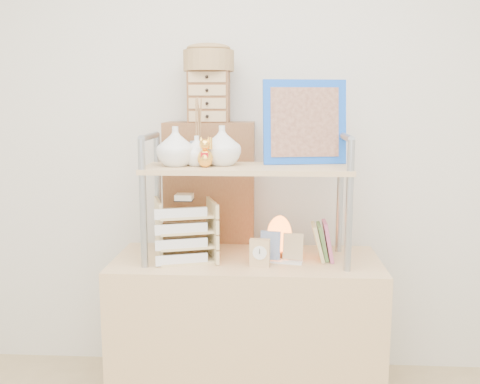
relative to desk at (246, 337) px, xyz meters
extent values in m
cube|color=silver|center=(0.00, 0.50, 0.93)|extent=(3.40, 0.02, 2.60)
cube|color=tan|center=(0.00, 0.00, 0.00)|extent=(1.20, 0.50, 0.75)
cube|color=brown|center=(-0.20, 0.37, 0.30)|extent=(0.45, 0.25, 1.35)
cylinder|color=#9398A0|center=(-0.43, -0.15, 0.65)|extent=(0.03, 0.03, 0.55)
cylinder|color=#9398A0|center=(-0.43, 0.15, 0.65)|extent=(0.03, 0.03, 0.55)
cylinder|color=#9398A0|center=(-0.43, 0.00, 0.93)|extent=(0.03, 0.30, 0.03)
cylinder|color=#9398A0|center=(0.43, -0.15, 0.65)|extent=(0.03, 0.03, 0.55)
cylinder|color=#9398A0|center=(0.43, 0.15, 0.65)|extent=(0.03, 0.03, 0.55)
cylinder|color=#9398A0|center=(0.43, 0.00, 0.93)|extent=(0.03, 0.30, 0.03)
cube|color=tan|center=(0.00, 0.00, 0.79)|extent=(0.90, 0.34, 0.02)
imported|color=white|center=(-0.31, -0.02, 0.88)|extent=(0.17, 0.17, 0.17)
imported|color=white|center=(-0.22, 0.00, 0.86)|extent=(0.13, 0.13, 0.13)
imported|color=white|center=(-0.11, 0.02, 0.88)|extent=(0.17, 0.17, 0.18)
cylinder|color=#225196|center=(-0.23, 0.12, 0.85)|extent=(0.07, 0.07, 0.10)
cube|color=blue|center=(0.26, 0.10, 0.99)|extent=(0.38, 0.12, 0.38)
cube|color=brown|center=(0.26, 0.09, 0.99)|extent=(0.31, 0.09, 0.31)
cube|color=#BD527D|center=(0.36, 0.00, 0.46)|extent=(0.05, 0.12, 0.17)
cube|color=#5F8C46|center=(0.34, 0.02, 0.46)|extent=(0.05, 0.12, 0.17)
cube|color=tan|center=(0.32, 0.00, 0.46)|extent=(0.06, 0.13, 0.17)
cube|color=#D1B67D|center=(-0.27, -0.01, 0.38)|extent=(0.30, 0.29, 0.01)
cube|color=white|center=(-0.27, -0.12, 0.40)|extent=(0.22, 0.08, 0.04)
cube|color=#D1B67D|center=(-0.27, -0.01, 0.45)|extent=(0.30, 0.29, 0.01)
cube|color=white|center=(-0.27, -0.12, 0.47)|extent=(0.22, 0.08, 0.04)
cube|color=#D1B67D|center=(-0.27, -0.01, 0.52)|extent=(0.30, 0.29, 0.01)
cube|color=white|center=(-0.27, -0.12, 0.54)|extent=(0.22, 0.08, 0.04)
cube|color=#D1B67D|center=(-0.27, -0.01, 0.58)|extent=(0.30, 0.29, 0.01)
cube|color=white|center=(-0.27, -0.12, 0.61)|extent=(0.22, 0.08, 0.04)
cube|color=beige|center=(-0.27, -0.03, 0.66)|extent=(0.08, 0.08, 0.03)
cylinder|color=brown|center=(0.15, 0.07, 0.39)|extent=(0.11, 0.11, 0.02)
ellipsoid|color=orange|center=(0.15, 0.07, 0.48)|extent=(0.12, 0.11, 0.16)
cube|color=tan|center=(0.06, -0.11, 0.44)|extent=(0.09, 0.04, 0.12)
cylinder|color=white|center=(0.06, -0.13, 0.44)|extent=(0.06, 0.01, 0.06)
cube|color=white|center=(0.15, -0.04, 0.38)|extent=(0.20, 0.09, 0.01)
cube|color=navy|center=(0.11, -0.04, 0.45)|extent=(0.09, 0.04, 0.13)
cube|color=tan|center=(0.21, -0.03, 0.44)|extent=(0.09, 0.04, 0.12)
cube|color=brown|center=(-0.20, 0.35, 1.10)|extent=(0.20, 0.15, 0.25)
cube|color=tan|center=(-0.20, 0.27, 1.01)|extent=(0.18, 0.01, 0.05)
cube|color=tan|center=(-0.20, 0.27, 1.07)|extent=(0.18, 0.01, 0.05)
cube|color=tan|center=(-0.20, 0.27, 1.13)|extent=(0.18, 0.01, 0.05)
cube|color=tan|center=(-0.20, 0.27, 1.19)|extent=(0.18, 0.01, 0.05)
cylinder|color=olive|center=(-0.20, 0.35, 1.28)|extent=(0.25, 0.25, 0.10)
camera|label=1|loc=(0.11, -2.33, 1.07)|focal=40.00mm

